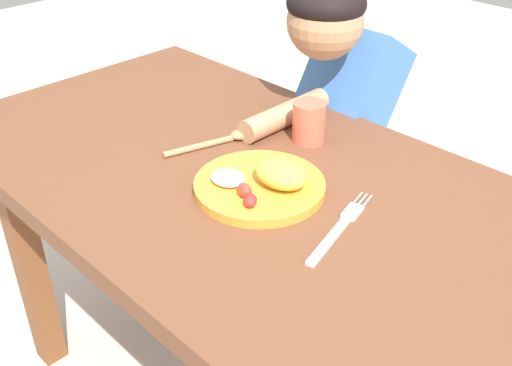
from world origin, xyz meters
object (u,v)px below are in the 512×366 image
at_px(spoon, 226,139).
at_px(person, 343,157).
at_px(plate, 263,183).
at_px(drinking_cup, 309,122).
at_px(fork, 339,228).

distance_m(spoon, person, 0.42).
bearing_deg(plate, spoon, 156.96).
xyz_separation_m(spoon, drinking_cup, (0.11, 0.13, 0.03)).
bearing_deg(fork, person, 21.83).
relative_size(fork, person, 0.22).
distance_m(plate, drinking_cup, 0.22).
distance_m(plate, spoon, 0.20).
bearing_deg(spoon, drinking_cup, -25.19).
xyz_separation_m(drinking_cup, person, (-0.08, 0.25, -0.22)).
bearing_deg(person, fork, 126.16).
height_order(fork, spoon, spoon).
bearing_deg(person, spoon, 85.18).
xyz_separation_m(fork, person, (-0.33, 0.45, -0.18)).
bearing_deg(spoon, person, 11.68).
relative_size(drinking_cup, person, 0.08).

